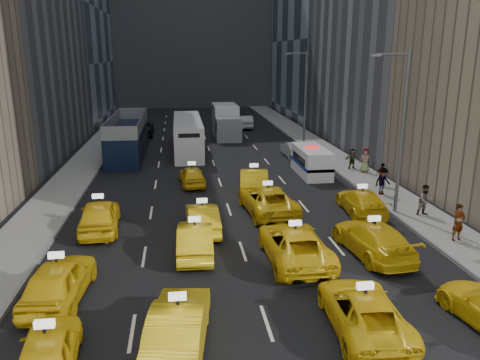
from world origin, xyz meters
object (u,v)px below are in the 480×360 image
object	(u,v)px
city_bus	(188,135)
nypd_van	(311,162)
box_truck	(226,122)
pedestrian_0	(459,222)
double_decker	(128,136)

from	to	relation	value
city_bus	nypd_van	bearing A→B (deg)	-51.82
city_bus	box_truck	bearing A→B (deg)	54.68
nypd_van	pedestrian_0	size ratio (longest dim) A/B	2.88
nypd_van	box_truck	xyz separation A→B (m)	(-4.71, 16.88, 0.69)
city_bus	double_decker	bearing A→B (deg)	-171.61
double_decker	pedestrian_0	world-z (taller)	double_decker
box_truck	nypd_van	bearing A→B (deg)	-74.43
city_bus	box_truck	world-z (taller)	box_truck
city_bus	pedestrian_0	distance (m)	26.44
pedestrian_0	city_bus	bearing A→B (deg)	104.67
nypd_van	city_bus	bearing A→B (deg)	137.83
box_truck	pedestrian_0	distance (m)	31.62
double_decker	city_bus	xyz separation A→B (m)	(5.25, 1.21, -0.23)
nypd_van	city_bus	distance (m)	13.22
double_decker	box_truck	xyz separation A→B (m)	(9.52, 8.39, -0.05)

